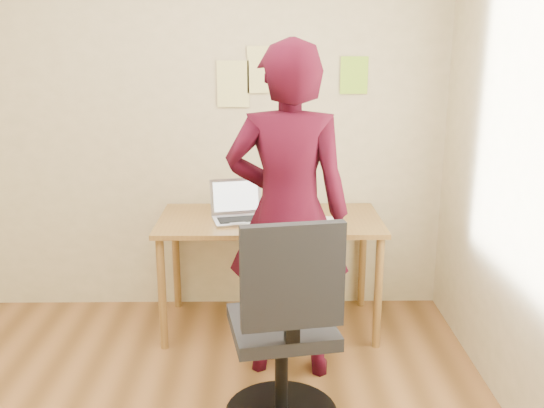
{
  "coord_description": "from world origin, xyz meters",
  "views": [
    {
      "loc": [
        0.53,
        -2.29,
        1.84
      ],
      "look_at": [
        0.57,
        0.95,
        0.95
      ],
      "focal_mm": 40.0,
      "sensor_mm": 36.0,
      "label": 1
    }
  ],
  "objects_px": {
    "office_chair": "(285,340)",
    "person": "(288,214)",
    "desk": "(270,231)",
    "laptop": "(239,211)",
    "phone": "(300,227)"
  },
  "relations": [
    {
      "from": "desk",
      "to": "phone",
      "type": "distance_m",
      "value": 0.29
    },
    {
      "from": "office_chair",
      "to": "person",
      "type": "distance_m",
      "value": 0.72
    },
    {
      "from": "desk",
      "to": "person",
      "type": "bearing_deg",
      "value": -80.02
    },
    {
      "from": "desk",
      "to": "phone",
      "type": "bearing_deg",
      "value": -49.51
    },
    {
      "from": "laptop",
      "to": "person",
      "type": "bearing_deg",
      "value": -73.46
    },
    {
      "from": "desk",
      "to": "office_chair",
      "type": "relative_size",
      "value": 1.29
    },
    {
      "from": "phone",
      "to": "office_chair",
      "type": "relative_size",
      "value": 0.12
    },
    {
      "from": "office_chair",
      "to": "person",
      "type": "relative_size",
      "value": 0.59
    },
    {
      "from": "laptop",
      "to": "person",
      "type": "distance_m",
      "value": 0.6
    },
    {
      "from": "desk",
      "to": "office_chair",
      "type": "height_order",
      "value": "office_chair"
    },
    {
      "from": "phone",
      "to": "office_chair",
      "type": "xyz_separation_m",
      "value": [
        -0.12,
        -0.87,
        -0.28
      ]
    },
    {
      "from": "phone",
      "to": "desk",
      "type": "bearing_deg",
      "value": 99.23
    },
    {
      "from": "person",
      "to": "phone",
      "type": "bearing_deg",
      "value": -100.1
    },
    {
      "from": "phone",
      "to": "person",
      "type": "bearing_deg",
      "value": -136.29
    },
    {
      "from": "desk",
      "to": "phone",
      "type": "height_order",
      "value": "phone"
    }
  ]
}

